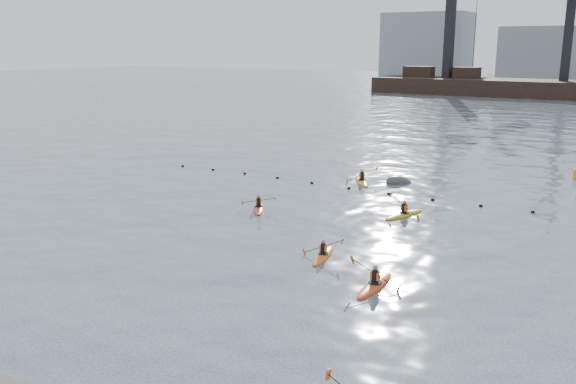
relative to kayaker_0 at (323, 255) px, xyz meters
name	(u,v)px	position (x,y,z in m)	size (l,w,h in m)	color
ground	(133,315)	(-2.99, -9.25, -0.09)	(400.00, 400.00, 0.00)	#313F48
float_line	(369,191)	(-3.49, 13.28, -0.06)	(33.24, 0.73, 0.24)	black
barge_pier	(562,88)	(-3.21, 100.74, 1.80)	(72.00, 19.30, 29.50)	black
kayaker_0	(323,255)	(0.00, 0.00, 0.00)	(2.01, 2.99, 1.13)	orange
kayaker_2	(259,208)	(-7.33, 5.51, 0.00)	(2.24, 2.91, 0.99)	#ED4616
kayaker_3	(404,214)	(0.71, 8.68, 0.01)	(2.20, 3.29, 1.32)	gold
kayaker_4	(375,284)	(3.53, -2.12, 0.01)	(2.26, 3.25, 1.27)	#F14516
kayaker_5	(362,181)	(-5.05, 15.45, 0.01)	(2.54, 3.16, 1.33)	#F2A31C
mooring_buoy	(399,183)	(-2.67, 16.67, -0.09)	(2.07, 1.22, 1.03)	#37393B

